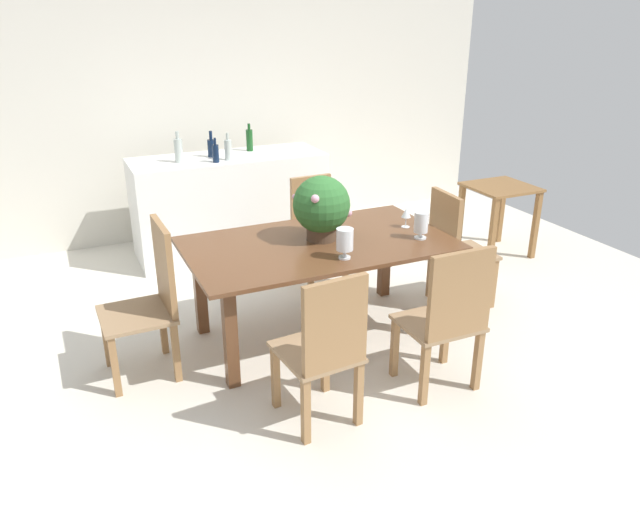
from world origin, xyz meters
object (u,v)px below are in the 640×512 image
object	(u,v)px
chair_near_right	(449,314)
wine_bottle_amber	(178,150)
crystal_vase_left	(345,240)
wine_bottle_tall	(211,147)
dining_table	(318,255)
chair_far_right	(315,223)
kitchen_counter	(230,205)
chair_foot_end	(454,244)
crystal_vase_center_near	(421,223)
chair_head_end	(152,294)
flower_centerpiece	(322,206)
wine_glass	(406,213)
chair_near_left	(325,346)
wine_bottle_green	(216,153)
wine_bottle_clear	(228,149)
wine_bottle_dark	(249,140)
side_table	(499,202)

from	to	relation	value
chair_near_right	wine_bottle_amber	bearing A→B (deg)	-70.78
crystal_vase_left	wine_bottle_tall	size ratio (longest dim) A/B	0.85
dining_table	chair_far_right	world-z (taller)	chair_far_right
kitchen_counter	chair_foot_end	bearing A→B (deg)	-55.96
wine_bottle_tall	crystal_vase_center_near	bearing A→B (deg)	-66.86
chair_head_end	flower_centerpiece	distance (m)	1.31
wine_glass	kitchen_counter	bearing A→B (deg)	113.58
crystal_vase_center_near	kitchen_counter	world-z (taller)	kitchen_counter
wine_glass	wine_bottle_tall	distance (m)	2.18
chair_foot_end	chair_near_left	bearing A→B (deg)	125.15
wine_bottle_green	wine_bottle_clear	world-z (taller)	wine_bottle_clear
crystal_vase_left	wine_bottle_amber	distance (m)	2.31
chair_near_left	wine_bottle_clear	distance (m)	2.85
chair_foot_end	chair_head_end	bearing A→B (deg)	93.05
chair_near_left	kitchen_counter	world-z (taller)	chair_near_left
chair_head_end	chair_near_right	size ratio (longest dim) A/B	1.04
chair_foot_end	wine_bottle_amber	bearing A→B (deg)	46.52
chair_near_left	wine_bottle_clear	bearing A→B (deg)	-100.74
wine_bottle_tall	kitchen_counter	bearing A→B (deg)	-14.24
wine_bottle_dark	flower_centerpiece	bearing A→B (deg)	-93.91
chair_foot_end	side_table	distance (m)	1.33
wine_bottle_dark	dining_table	bearing A→B (deg)	-95.04
crystal_vase_center_near	chair_foot_end	bearing A→B (deg)	26.21
wine_bottle_green	flower_centerpiece	bearing A→B (deg)	-79.81
chair_near_right	side_table	xyz separation A→B (m)	(1.87, 1.77, -0.01)
chair_near_right	flower_centerpiece	world-z (taller)	flower_centerpiece
dining_table	wine_bottle_clear	xyz separation A→B (m)	(-0.13, 1.77, 0.44)
side_table	crystal_vase_center_near	bearing A→B (deg)	-147.82
dining_table	chair_head_end	world-z (taller)	chair_head_end
wine_bottle_dark	wine_bottle_clear	world-z (taller)	wine_bottle_dark
chair_head_end	chair_near_left	bearing A→B (deg)	36.04
wine_bottle_clear	side_table	bearing A→B (deg)	-22.62
kitchen_counter	wine_bottle_green	size ratio (longest dim) A/B	8.24
crystal_vase_left	wine_bottle_green	bearing A→B (deg)	97.99
chair_far_right	wine_bottle_dark	world-z (taller)	wine_bottle_dark
wine_bottle_tall	chair_head_end	bearing A→B (deg)	-116.04
chair_near_right	crystal_vase_left	distance (m)	0.83
wine_bottle_amber	side_table	xyz separation A→B (m)	(2.86, -1.11, -0.56)
dining_table	chair_near_left	distance (m)	1.10
chair_foot_end	wine_bottle_clear	xyz separation A→B (m)	(-1.33, 1.76, 0.55)
wine_bottle_amber	chair_head_end	bearing A→B (deg)	-108.48
wine_bottle_tall	chair_near_left	bearing A→B (deg)	-93.47
wine_bottle_clear	crystal_vase_center_near	bearing A→B (deg)	-67.52
crystal_vase_center_near	dining_table	bearing A→B (deg)	161.20
chair_head_end	wine_bottle_amber	world-z (taller)	wine_bottle_amber
dining_table	kitchen_counter	size ratio (longest dim) A/B	1.01
chair_foot_end	wine_bottle_tall	world-z (taller)	wine_bottle_tall
chair_foot_end	kitchen_counter	size ratio (longest dim) A/B	0.52
crystal_vase_center_near	side_table	xyz separation A→B (m)	(1.59, 1.00, -0.32)
flower_centerpiece	wine_bottle_dark	size ratio (longest dim) A/B	1.73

